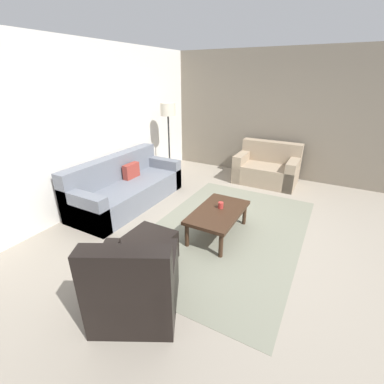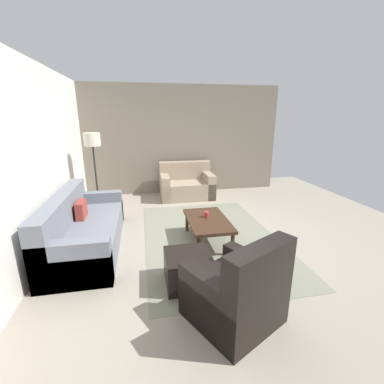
{
  "view_description": "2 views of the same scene",
  "coord_description": "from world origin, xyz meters",
  "px_view_note": "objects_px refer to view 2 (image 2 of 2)",
  "views": [
    {
      "loc": [
        -3.38,
        -1.23,
        2.25
      ],
      "look_at": [
        -0.3,
        0.45,
        0.7
      ],
      "focal_mm": 24.78,
      "sensor_mm": 36.0,
      "label": 1
    },
    {
      "loc": [
        -3.98,
        1.09,
        2.04
      ],
      "look_at": [
        -0.01,
        0.33,
        0.85
      ],
      "focal_mm": 24.46,
      "sensor_mm": 36.0,
      "label": 2
    }
  ],
  "objects_px": {
    "couch_main": "(81,231)",
    "armchair_leather": "(239,296)",
    "ottoman": "(188,269)",
    "couch_loveseat": "(186,185)",
    "cup": "(206,214)",
    "coffee_table": "(208,222)",
    "lamp_standing": "(93,148)"
  },
  "relations": [
    {
      "from": "couch_loveseat",
      "to": "cup",
      "type": "relative_size",
      "value": 13.69
    },
    {
      "from": "couch_main",
      "to": "armchair_leather",
      "type": "height_order",
      "value": "armchair_leather"
    },
    {
      "from": "couch_main",
      "to": "coffee_table",
      "type": "relative_size",
      "value": 2.07
    },
    {
      "from": "armchair_leather",
      "to": "coffee_table",
      "type": "relative_size",
      "value": 0.98
    },
    {
      "from": "lamp_standing",
      "to": "coffee_table",
      "type": "bearing_deg",
      "value": -130.77
    },
    {
      "from": "couch_main",
      "to": "ottoman",
      "type": "distance_m",
      "value": 1.93
    },
    {
      "from": "armchair_leather",
      "to": "cup",
      "type": "relative_size",
      "value": 11.18
    },
    {
      "from": "couch_loveseat",
      "to": "armchair_leather",
      "type": "bearing_deg",
      "value": 177.22
    },
    {
      "from": "coffee_table",
      "to": "cup",
      "type": "height_order",
      "value": "cup"
    },
    {
      "from": "couch_main",
      "to": "couch_loveseat",
      "type": "distance_m",
      "value": 3.18
    },
    {
      "from": "ottoman",
      "to": "coffee_table",
      "type": "relative_size",
      "value": 0.51
    },
    {
      "from": "ottoman",
      "to": "lamp_standing",
      "type": "bearing_deg",
      "value": 27.98
    },
    {
      "from": "couch_main",
      "to": "ottoman",
      "type": "relative_size",
      "value": 4.07
    },
    {
      "from": "couch_main",
      "to": "cup",
      "type": "bearing_deg",
      "value": -92.9
    },
    {
      "from": "ottoman",
      "to": "cup",
      "type": "bearing_deg",
      "value": -24.53
    },
    {
      "from": "armchair_leather",
      "to": "lamp_standing",
      "type": "bearing_deg",
      "value": 27.91
    },
    {
      "from": "couch_main",
      "to": "armchair_leather",
      "type": "xyz_separation_m",
      "value": [
        -1.95,
        -1.87,
        0.01
      ]
    },
    {
      "from": "armchair_leather",
      "to": "lamp_standing",
      "type": "relative_size",
      "value": 0.63
    },
    {
      "from": "couch_loveseat",
      "to": "armchair_leather",
      "type": "height_order",
      "value": "armchair_leather"
    },
    {
      "from": "armchair_leather",
      "to": "couch_main",
      "type": "bearing_deg",
      "value": 43.81
    },
    {
      "from": "couch_main",
      "to": "couch_loveseat",
      "type": "relative_size",
      "value": 1.73
    },
    {
      "from": "couch_loveseat",
      "to": "armchair_leather",
      "type": "relative_size",
      "value": 1.22
    },
    {
      "from": "couch_main",
      "to": "coffee_table",
      "type": "height_order",
      "value": "couch_main"
    },
    {
      "from": "cup",
      "to": "ottoman",
      "type": "bearing_deg",
      "value": 155.47
    },
    {
      "from": "ottoman",
      "to": "cup",
      "type": "relative_size",
      "value": 5.8
    },
    {
      "from": "armchair_leather",
      "to": "ottoman",
      "type": "distance_m",
      "value": 0.83
    },
    {
      "from": "ottoman",
      "to": "armchair_leather",
      "type": "bearing_deg",
      "value": -152.37
    },
    {
      "from": "couch_main",
      "to": "ottoman",
      "type": "xyz_separation_m",
      "value": [
        -1.22,
        -1.49,
        -0.1
      ]
    },
    {
      "from": "coffee_table",
      "to": "couch_loveseat",
      "type": "bearing_deg",
      "value": -1.86
    },
    {
      "from": "couch_loveseat",
      "to": "ottoman",
      "type": "xyz_separation_m",
      "value": [
        -3.63,
        0.6,
        -0.1
      ]
    },
    {
      "from": "couch_loveseat",
      "to": "coffee_table",
      "type": "bearing_deg",
      "value": 178.14
    },
    {
      "from": "ottoman",
      "to": "coffee_table",
      "type": "bearing_deg",
      "value": -26.45
    }
  ]
}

